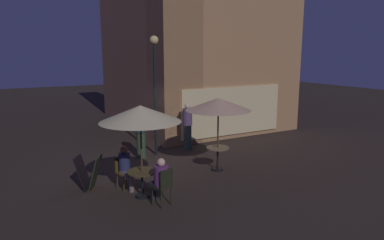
# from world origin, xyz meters

# --- Properties ---
(ground_plane) EXTENTS (60.00, 60.00, 0.00)m
(ground_plane) POSITION_xyz_m (0.00, 0.00, 0.00)
(ground_plane) COLOR #2F241F
(cafe_building) EXTENTS (7.20, 9.00, 8.75)m
(cafe_building) POSITION_xyz_m (3.57, 4.11, 4.37)
(cafe_building) COLOR tan
(cafe_building) RESTS_ON ground
(street_lamp_near_corner) EXTENTS (0.31, 0.31, 4.35)m
(street_lamp_near_corner) POSITION_xyz_m (0.79, 0.61, 2.97)
(street_lamp_near_corner) COLOR black
(street_lamp_near_corner) RESTS_ON ground
(menu_sandwich_board) EXTENTS (0.85, 0.81, 0.94)m
(menu_sandwich_board) POSITION_xyz_m (-2.18, -1.60, 0.48)
(menu_sandwich_board) COLOR #232B1C
(menu_sandwich_board) RESTS_ON ground
(cafe_table_0) EXTENTS (0.80, 0.80, 0.71)m
(cafe_table_0) POSITION_xyz_m (-1.07, -2.80, 0.54)
(cafe_table_0) COLOR black
(cafe_table_0) RESTS_ON ground
(cafe_table_1) EXTENTS (0.74, 0.74, 0.76)m
(cafe_table_1) POSITION_xyz_m (1.85, -1.96, 0.56)
(cafe_table_1) COLOR black
(cafe_table_1) RESTS_ON ground
(patio_umbrella_0) EXTENTS (2.10, 2.10, 2.46)m
(patio_umbrella_0) POSITION_xyz_m (-1.07, -2.80, 2.23)
(patio_umbrella_0) COLOR black
(patio_umbrella_0) RESTS_ON ground
(patio_umbrella_1) EXTENTS (2.07, 2.07, 2.36)m
(patio_umbrella_1) POSITION_xyz_m (1.85, -1.96, 2.15)
(patio_umbrella_1) COLOR black
(patio_umbrella_1) RESTS_ON ground
(cafe_chair_0) EXTENTS (0.48, 0.48, 0.92)m
(cafe_chair_0) POSITION_xyz_m (-1.32, -1.97, 0.55)
(cafe_chair_0) COLOR #4E3A16
(cafe_chair_0) RESTS_ON ground
(cafe_chair_1) EXTENTS (0.52, 0.52, 0.97)m
(cafe_chair_1) POSITION_xyz_m (-0.80, -3.60, 0.59)
(cafe_chair_1) COLOR black
(cafe_chair_1) RESTS_ON ground
(patron_seated_0) EXTENTS (0.40, 0.51, 1.24)m
(patron_seated_0) POSITION_xyz_m (-1.28, -2.11, 0.70)
(patron_seated_0) COLOR slate
(patron_seated_0) RESTS_ON ground
(patron_seated_1) EXTENTS (0.47, 0.55, 1.22)m
(patron_seated_1) POSITION_xyz_m (-0.85, -3.46, 0.70)
(patron_seated_1) COLOR black
(patron_seated_1) RESTS_ON ground
(patron_standing_2) EXTENTS (0.37, 0.37, 1.85)m
(patron_standing_2) POSITION_xyz_m (2.13, 0.63, 0.93)
(patron_standing_2) COLOR #36473B
(patron_standing_2) RESTS_ON ground
(patron_standing_3) EXTENTS (0.38, 0.38, 1.78)m
(patron_standing_3) POSITION_xyz_m (0.15, 0.48, 0.89)
(patron_standing_3) COLOR #31492F
(patron_standing_3) RESTS_ON ground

